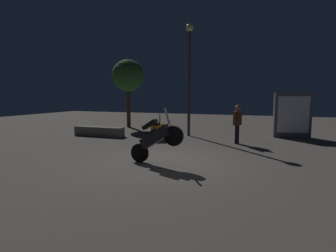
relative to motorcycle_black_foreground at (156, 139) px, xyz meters
The scene contains 8 objects.
ground_plane 0.82m from the motorcycle_black_foreground, 62.15° to the left, with size 40.00×40.00×0.00m, color #605951.
motorcycle_black_foreground is the anchor object (origin of this frame).
motorcycle_orange_parked_left 4.42m from the motorcycle_black_foreground, 111.73° to the left, with size 0.36×1.66×1.11m.
person_rider_beside 4.54m from the motorcycle_black_foreground, 65.61° to the left, with size 0.33×0.66×1.59m.
streetlamp_near 6.15m from the motorcycle_black_foreground, 95.80° to the left, with size 0.36×0.36×5.32m.
tree_left_bg 9.47m from the motorcycle_black_foreground, 123.28° to the left, with size 1.94×1.94×4.15m.
kiosk_billboard 7.86m from the motorcycle_black_foreground, 58.29° to the left, with size 1.64×0.68×2.10m.
planter_wall_low 6.14m from the motorcycle_black_foreground, 139.65° to the left, with size 2.56×0.50×0.45m.
Camera 1 is at (2.70, -7.14, 1.97)m, focal length 28.09 mm.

